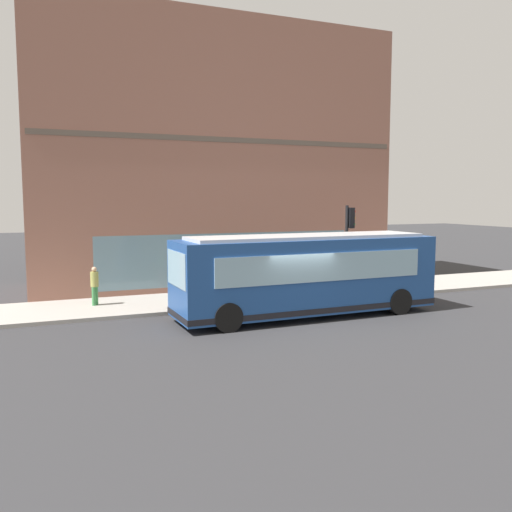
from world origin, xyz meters
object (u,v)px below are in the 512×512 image
(traffic_light_near_corner, at_px, (349,233))
(fire_hydrant, at_px, (238,288))
(pedestrian_walking_along_curb, at_px, (260,270))
(pedestrian_near_building_entrance, at_px, (95,283))
(city_bus_nearside, at_px, (306,275))
(newspaper_vending_box, at_px, (353,278))
(pedestrian_near_hydrant, at_px, (379,267))
(pedestrian_by_light_pole, at_px, (184,277))

(traffic_light_near_corner, height_order, fire_hydrant, traffic_light_near_corner)
(pedestrian_walking_along_curb, bearing_deg, traffic_light_near_corner, -122.08)
(fire_hydrant, relative_size, pedestrian_near_building_entrance, 0.48)
(fire_hydrant, bearing_deg, pedestrian_near_building_entrance, 88.34)
(city_bus_nearside, relative_size, pedestrian_near_building_entrance, 6.50)
(city_bus_nearside, distance_m, traffic_light_near_corner, 4.52)
(fire_hydrant, relative_size, newspaper_vending_box, 0.82)
(city_bus_nearside, distance_m, pedestrian_near_hydrant, 7.89)
(city_bus_nearside, relative_size, traffic_light_near_corner, 2.54)
(fire_hydrant, distance_m, pedestrian_walking_along_curb, 1.48)
(traffic_light_near_corner, height_order, pedestrian_near_hydrant, traffic_light_near_corner)
(fire_hydrant, height_order, pedestrian_by_light_pole, pedestrian_by_light_pole)
(city_bus_nearside, xyz_separation_m, pedestrian_near_building_entrance, (4.46, 7.21, -0.52))
(pedestrian_near_hydrant, bearing_deg, city_bus_nearside, 125.31)
(traffic_light_near_corner, xyz_separation_m, pedestrian_near_hydrant, (1.96, -2.97, -1.87))
(traffic_light_near_corner, distance_m, newspaper_vending_box, 3.27)
(pedestrian_near_building_entrance, height_order, newspaper_vending_box, pedestrian_near_building_entrance)
(newspaper_vending_box, bearing_deg, pedestrian_near_building_entrance, 89.79)
(fire_hydrant, bearing_deg, newspaper_vending_box, -88.75)
(traffic_light_near_corner, bearing_deg, fire_hydrant, 69.81)
(fire_hydrant, distance_m, pedestrian_by_light_pole, 2.57)
(fire_hydrant, xyz_separation_m, newspaper_vending_box, (0.13, -6.03, 0.09))
(pedestrian_near_building_entrance, distance_m, pedestrian_by_light_pole, 3.60)
(city_bus_nearside, bearing_deg, traffic_light_near_corner, -53.10)
(fire_hydrant, height_order, newspaper_vending_box, newspaper_vending_box)
(pedestrian_walking_along_curb, distance_m, pedestrian_near_hydrant, 6.32)
(traffic_light_near_corner, bearing_deg, newspaper_vending_box, -38.18)
(traffic_light_near_corner, xyz_separation_m, newspaper_vending_box, (1.82, -1.43, -2.31))
(pedestrian_near_hydrant, height_order, pedestrian_by_light_pole, pedestrian_by_light_pole)
(fire_hydrant, height_order, pedestrian_near_hydrant, pedestrian_near_hydrant)
(pedestrian_walking_along_curb, height_order, pedestrian_near_hydrant, pedestrian_walking_along_curb)
(city_bus_nearside, height_order, newspaper_vending_box, city_bus_nearside)
(city_bus_nearside, xyz_separation_m, traffic_light_near_corner, (2.59, -3.45, 1.36))
(fire_hydrant, relative_size, pedestrian_by_light_pole, 0.43)
(fire_hydrant, xyz_separation_m, pedestrian_walking_along_curb, (0.41, -1.25, 0.67))
(fire_hydrant, bearing_deg, traffic_light_near_corner, -110.19)
(pedestrian_near_building_entrance, relative_size, pedestrian_by_light_pole, 0.90)
(pedestrian_walking_along_curb, xyz_separation_m, newspaper_vending_box, (-0.27, -4.77, -0.57))
(pedestrian_by_light_pole, bearing_deg, pedestrian_near_building_entrance, 83.99)
(pedestrian_walking_along_curb, bearing_deg, city_bus_nearside, 178.69)
(city_bus_nearside, relative_size, pedestrian_walking_along_curb, 5.68)
(pedestrian_near_building_entrance, bearing_deg, fire_hydrant, -91.66)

